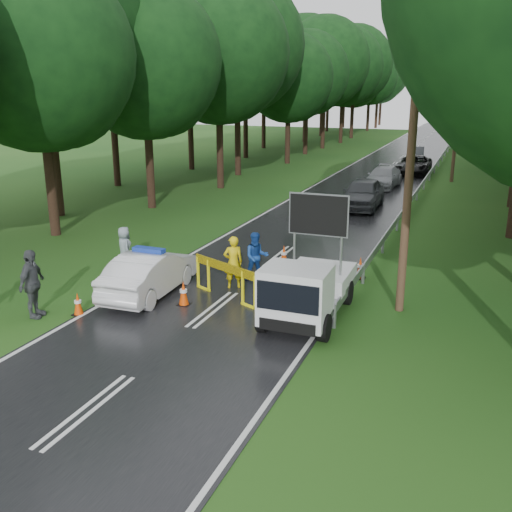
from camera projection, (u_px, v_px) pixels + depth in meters
The scene contains 23 objects.
ground at pixel (213, 310), 17.11m from camera, with size 160.00×160.00×0.00m, color #174413.
road at pixel (382, 174), 43.87m from camera, with size 7.00×140.00×0.02m, color black.
guardrail at pixel (432, 170), 42.12m from camera, with size 0.12×60.06×0.70m.
utility_pole_near at pixel (412, 138), 15.63m from camera, with size 1.40×0.24×10.00m.
utility_pole_mid at pixel (458, 108), 38.82m from camera, with size 1.40×0.24×10.00m.
utility_pole_far at pixel (470, 100), 62.02m from camera, with size 1.40×0.24×10.00m.
tree_left_near at pixel (1, 53), 19.91m from camera, with size 7.92×7.92×11.52m.
police_sedan at pixel (150, 273), 18.18m from camera, with size 1.71×4.34×1.55m.
work_truck at pixel (306, 289), 16.10m from camera, with size 1.98×4.33×3.43m.
barrier at pixel (225, 272), 17.77m from camera, with size 2.60×1.24×1.18m.
officer at pixel (233, 262), 18.72m from camera, with size 0.65×0.42×1.78m, color yellow.
civilian at pixel (256, 257), 19.47m from camera, with size 0.83×0.64×1.70m, color #18449D.
bystander_mid at pixel (32, 284), 16.28m from camera, with size 1.19×0.49×2.02m, color #42454A.
bystander_right at pixel (125, 248), 20.79m from camera, with size 0.77×0.50×1.57m, color gray.
queue_car_first at pixel (363, 193), 31.27m from camera, with size 1.94×4.82×1.64m, color #414449.
queue_car_second at pixel (383, 177), 37.85m from camera, with size 1.88×4.63×1.34m, color #A0A2A8.
queue_car_third at pixel (414, 165), 43.53m from camera, with size 2.37×5.13×1.43m, color black.
queue_car_fourth at pixel (415, 155), 50.40m from camera, with size 1.46×4.18×1.38m, color #414449.
cone_near_left at pixel (78, 304), 16.62m from camera, with size 0.33×0.33×0.69m.
cone_center at pixel (184, 294), 17.35m from camera, with size 0.37×0.37×0.78m.
cone_far at pixel (284, 255), 21.28m from camera, with size 0.37×0.37×0.78m.
cone_left_mid at pixel (132, 281), 18.57m from camera, with size 0.33×0.33×0.69m.
cone_right at pixel (360, 268), 19.79m from camera, with size 0.37×0.37×0.78m.
Camera 1 is at (7.04, -14.37, 6.40)m, focal length 40.00 mm.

